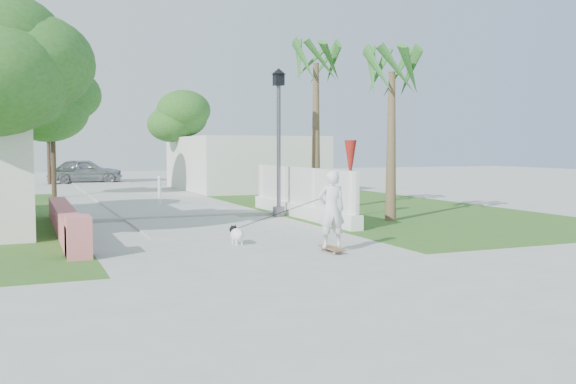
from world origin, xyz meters
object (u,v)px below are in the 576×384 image
dog (237,234)px  parked_car (85,171)px  street_lamp (279,136)px  skateboarder (283,214)px  bollard (160,190)px  patio_umbrella (350,161)px

dog → parked_car: (-0.78, 26.03, 0.49)m
street_lamp → skateboarder: bearing=-110.9°
bollard → dog: bollard is taller
bollard → skateboarder: skateboarder is taller
patio_umbrella → skateboarder: patio_umbrella is taller
dog → parked_car: 26.05m
patio_umbrella → parked_car: bearing=104.1°
street_lamp → patio_umbrella: street_lamp is taller
dog → street_lamp: bearing=55.0°
patio_umbrella → skateboarder: 6.32m
street_lamp → patio_umbrella: (1.90, -1.00, -0.74)m
patio_umbrella → dog: (-4.81, -3.82, -1.46)m
bollard → patio_umbrella: (4.60, -5.50, 1.10)m
street_lamp → parked_car: bearing=99.9°
street_lamp → parked_car: street_lamp is taller
skateboarder → parked_car: (-1.51, 26.93, 0.00)m
street_lamp → skateboarder: size_ratio=1.92×
bollard → patio_umbrella: size_ratio=0.47×
bollard → dog: (-0.21, -9.32, -0.36)m
skateboarder → parked_car: bearing=-77.4°
patio_umbrella → parked_car: 22.92m
bollard → skateboarder: 10.24m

